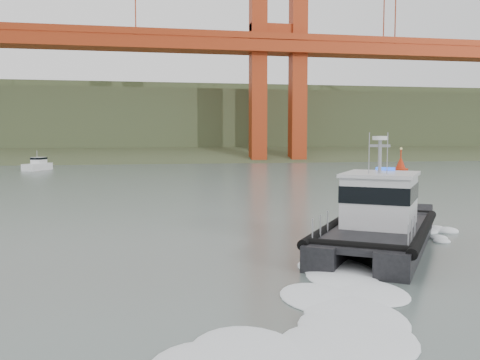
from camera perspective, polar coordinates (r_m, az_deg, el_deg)
name	(u,v)px	position (r m, az deg, el deg)	size (l,w,h in m)	color
ground	(242,237)	(27.63, 0.21, -6.13)	(400.00, 400.00, 0.00)	#505F5B
headlands	(155,129)	(152.21, -9.05, 5.43)	(500.00, 105.36, 27.12)	#3F4C2B
patrol_boat	(378,220)	(25.53, 14.54, -4.12)	(9.59, 11.42, 5.38)	black
motorboat	(38,165)	(85.65, -20.76, 1.50)	(3.78, 5.78, 3.02)	white
nav_buoy	(401,168)	(70.81, 16.76, 1.19)	(1.87, 1.87, 3.89)	red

